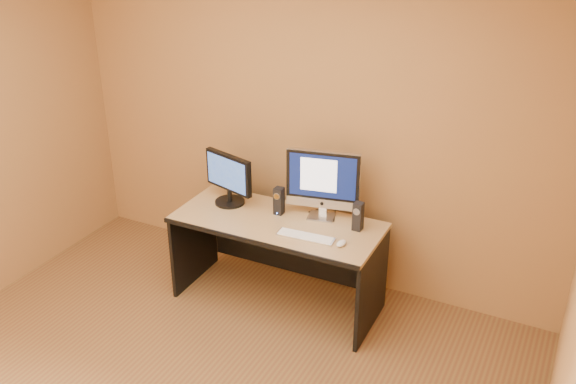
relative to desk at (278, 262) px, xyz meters
name	(u,v)px	position (x,y,z in m)	size (l,w,h in m)	color
walls	(138,236)	(-0.02, -1.45, 0.95)	(4.00, 4.00, 2.60)	olive
desk	(278,262)	(0.00, 0.00, 0.00)	(1.51, 0.66, 0.70)	tan
imac	(322,185)	(0.26, 0.20, 0.61)	(0.54, 0.20, 0.52)	#AFAFB3
second_monitor	(229,179)	(-0.46, 0.10, 0.55)	(0.45, 0.23, 0.40)	black
speaker_left	(279,201)	(-0.04, 0.11, 0.45)	(0.06, 0.07, 0.21)	black
speaker_right	(358,216)	(0.56, 0.14, 0.45)	(0.06, 0.07, 0.21)	black
keyboard	(305,236)	(0.29, -0.13, 0.36)	(0.41, 0.11, 0.02)	silver
mouse	(341,243)	(0.55, -0.12, 0.37)	(0.05, 0.10, 0.03)	silver
cable_a	(335,215)	(0.34, 0.26, 0.35)	(0.01, 0.01, 0.21)	black
cable_b	(318,209)	(0.19, 0.29, 0.35)	(0.01, 0.01, 0.17)	black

